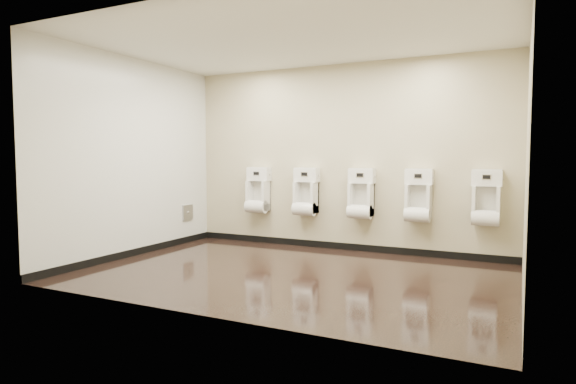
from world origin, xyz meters
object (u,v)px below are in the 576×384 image
at_px(urinal_0, 258,194).
at_px(urinal_3, 418,199).
at_px(urinal_1, 306,195).
at_px(urinal_2, 361,197).
at_px(access_panel, 188,212).
at_px(urinal_4, 486,202).

xyz_separation_m(urinal_0, urinal_3, (2.56, 0.00, 0.00)).
xyz_separation_m(urinal_1, urinal_2, (0.89, 0.00, 0.00)).
bearing_deg(access_panel, urinal_3, 6.58).
relative_size(urinal_0, urinal_1, 1.00).
bearing_deg(urinal_3, urinal_1, 180.00).
height_order(urinal_1, urinal_2, same).
distance_m(access_panel, urinal_4, 4.56).
xyz_separation_m(access_panel, urinal_2, (2.83, 0.42, 0.32)).
distance_m(urinal_0, urinal_2, 1.73).
distance_m(urinal_0, urinal_3, 2.56).
bearing_deg(urinal_4, urinal_2, 180.00).
bearing_deg(access_panel, urinal_4, 5.32).
bearing_deg(urinal_4, urinal_0, 180.00).
distance_m(urinal_3, urinal_4, 0.87).
bearing_deg(access_panel, urinal_0, 21.06).
height_order(access_panel, urinal_0, urinal_0).
bearing_deg(urinal_3, urinal_2, 180.00).
xyz_separation_m(access_panel, urinal_0, (1.09, 0.42, 0.32)).
relative_size(urinal_1, urinal_3, 1.00).
distance_m(urinal_0, urinal_4, 3.44).
bearing_deg(urinal_4, urinal_3, 180.00).
xyz_separation_m(urinal_1, urinal_3, (1.71, 0.00, 0.00)).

